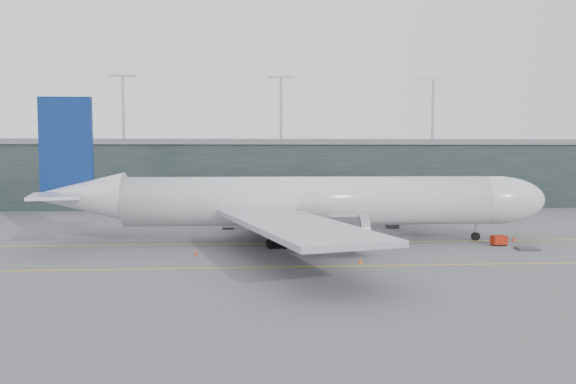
{
  "coord_description": "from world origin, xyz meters",
  "views": [
    {
      "loc": [
        -2.4,
        -79.23,
        12.22
      ],
      "look_at": [
        2.92,
        -4.0,
        6.95
      ],
      "focal_mm": 35.0,
      "sensor_mm": 36.0,
      "label": 1
    }
  ],
  "objects": [
    {
      "name": "taxiline_a",
      "position": [
        0.0,
        -4.0,
        0.01
      ],
      "size": [
        160.0,
        0.25,
        0.02
      ],
      "primitive_type": "cube",
      "color": "gold",
      "rests_on": "ground"
    },
    {
      "name": "taxiline_b",
      "position": [
        0.0,
        -20.0,
        0.01
      ],
      "size": [
        160.0,
        0.25,
        0.02
      ],
      "primitive_type": "cube",
      "color": "gold",
      "rests_on": "ground"
    },
    {
      "name": "gse_cart",
      "position": [
        30.57,
        -8.0,
        0.73
      ],
      "size": [
        2.08,
        1.49,
        1.31
      ],
      "rotation": [
        0.0,
        0.0,
        0.14
      ],
      "color": "#A41D0B",
      "rests_on": "ground"
    },
    {
      "name": "uld_a",
      "position": [
        -5.71,
        10.73,
        0.93
      ],
      "size": [
        2.08,
        1.73,
        1.76
      ],
      "rotation": [
        0.0,
        0.0,
        0.1
      ],
      "color": "#343539",
      "rests_on": "ground"
    },
    {
      "name": "taxiline_lead_main",
      "position": [
        5.0,
        20.0,
        0.01
      ],
      "size": [
        0.25,
        60.0,
        0.02
      ],
      "primitive_type": "cube",
      "color": "gold",
      "rests_on": "ground"
    },
    {
      "name": "cone_wing_port",
      "position": [
        8.93,
        10.49,
        0.34
      ],
      "size": [
        0.42,
        0.42,
        0.67
      ],
      "primitive_type": "cone",
      "color": "orange",
      "rests_on": "ground"
    },
    {
      "name": "uld_c",
      "position": [
        -0.06,
        9.48,
        0.92
      ],
      "size": [
        1.94,
        1.56,
        1.75
      ],
      "rotation": [
        0.0,
        0.0,
        0.01
      ],
      "color": "#343539",
      "rests_on": "ground"
    },
    {
      "name": "cone_tail",
      "position": [
        -8.71,
        -12.29,
        0.32
      ],
      "size": [
        0.41,
        0.41,
        0.65
      ],
      "primitive_type": "cone",
      "color": "#CD3D0B",
      "rests_on": "ground"
    },
    {
      "name": "terminal",
      "position": [
        -0.0,
        58.0,
        7.62
      ],
      "size": [
        240.0,
        36.0,
        29.0
      ],
      "color": "black",
      "rests_on": "ground"
    },
    {
      "name": "ground",
      "position": [
        0.0,
        0.0,
        0.0
      ],
      "size": [
        320.0,
        320.0,
        0.0
      ],
      "primitive_type": "plane",
      "color": "#525256",
      "rests_on": "ground"
    },
    {
      "name": "main_aircraft",
      "position": [
        5.15,
        -3.41,
        5.5
      ],
      "size": [
        69.64,
        65.66,
        19.58
      ],
      "rotation": [
        0.0,
        0.0,
        -0.01
      ],
      "color": "silver",
      "rests_on": "ground"
    },
    {
      "name": "cone_nose",
      "position": [
        34.4,
        -4.4,
        0.38
      ],
      "size": [
        0.48,
        0.48,
        0.76
      ],
      "primitive_type": "cone",
      "color": "#FF3C0E",
      "rests_on": "ground"
    },
    {
      "name": "jet_bridge",
      "position": [
        18.74,
        22.49,
        4.44
      ],
      "size": [
        14.01,
        42.69,
        5.93
      ],
      "rotation": [
        0.0,
        0.0,
        0.3
      ],
      "color": "#2D2E32",
      "rests_on": "ground"
    },
    {
      "name": "baggage_dolly",
      "position": [
        32.65,
        -11.47,
        0.16
      ],
      "size": [
        2.83,
        2.37,
        0.26
      ],
      "primitive_type": "cube",
      "rotation": [
        0.0,
        0.0,
        -0.11
      ],
      "color": "#36373B",
      "rests_on": "ground"
    },
    {
      "name": "cone_wing_stbd",
      "position": [
        9.95,
        -18.44,
        0.35
      ],
      "size": [
        0.44,
        0.44,
        0.7
      ],
      "primitive_type": "cone",
      "color": "#FF580E",
      "rests_on": "ground"
    },
    {
      "name": "uld_b",
      "position": [
        -1.97,
        10.55,
        0.96
      ],
      "size": [
        2.42,
        2.17,
        1.83
      ],
      "rotation": [
        0.0,
        0.0,
        0.33
      ],
      "color": "#343539",
      "rests_on": "ground"
    }
  ]
}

